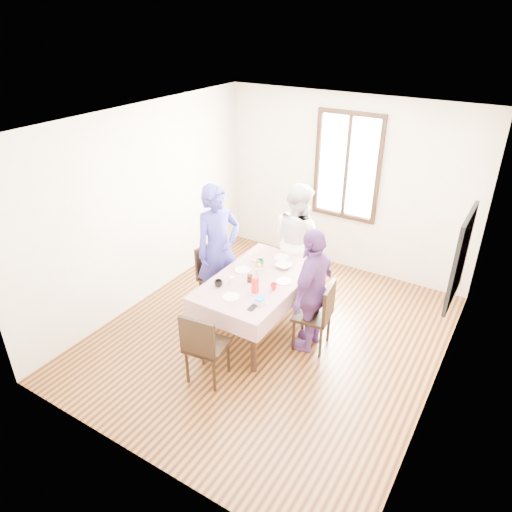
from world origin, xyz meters
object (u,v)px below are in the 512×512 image
at_px(chair_far, 297,264).
at_px(person_left, 218,250).
at_px(chair_left, 218,278).
at_px(person_right, 312,290).
at_px(chair_right, 312,315).
at_px(person_far, 297,241).
at_px(chair_near, 207,345).
at_px(dining_table, 258,304).

bearing_deg(chair_far, person_left, 54.37).
distance_m(chair_far, person_left, 1.26).
bearing_deg(chair_left, person_right, 94.64).
bearing_deg(chair_right, person_far, 28.66).
relative_size(chair_near, person_far, 0.55).
bearing_deg(chair_near, person_far, 82.24).
bearing_deg(person_left, dining_table, -77.62).
height_order(chair_right, person_left, person_left).
bearing_deg(dining_table, person_far, 90.00).
relative_size(chair_near, person_left, 0.51).
height_order(chair_left, chair_near, same).
distance_m(dining_table, person_far, 1.15).
height_order(chair_left, person_far, person_far).
distance_m(dining_table, person_left, 0.90).
height_order(dining_table, person_right, person_right).
bearing_deg(person_right, chair_near, -32.93).
bearing_deg(person_right, person_far, -144.87).
relative_size(chair_far, person_far, 0.55).
distance_m(person_far, person_right, 1.24).
relative_size(chair_left, person_far, 0.55).
xyz_separation_m(dining_table, person_left, (-0.72, 0.15, 0.53)).
height_order(dining_table, person_far, person_far).
relative_size(dining_table, chair_near, 1.72).
bearing_deg(chair_right, chair_far, 28.13).
bearing_deg(person_left, chair_far, -13.79).
bearing_deg(chair_left, chair_far, 150.02).
xyz_separation_m(chair_right, chair_far, (-0.74, 1.03, 0.00)).
xyz_separation_m(dining_table, person_right, (0.72, 0.05, 0.42)).
distance_m(chair_near, person_left, 1.49).
relative_size(chair_left, chair_far, 1.00).
height_order(chair_right, person_right, person_right).
xyz_separation_m(chair_left, person_left, (0.02, 0.00, 0.45)).
relative_size(person_left, person_far, 1.08).
relative_size(dining_table, person_left, 0.87).
relative_size(chair_right, person_far, 0.55).
xyz_separation_m(chair_far, chair_near, (0.00, -2.16, 0.00)).
bearing_deg(person_left, chair_left, 113.92).
xyz_separation_m(dining_table, chair_right, (0.74, 0.05, 0.08)).
bearing_deg(dining_table, chair_left, 168.76).
relative_size(dining_table, chair_left, 1.72).
bearing_deg(chair_right, person_left, 78.59).
height_order(chair_near, person_right, person_right).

